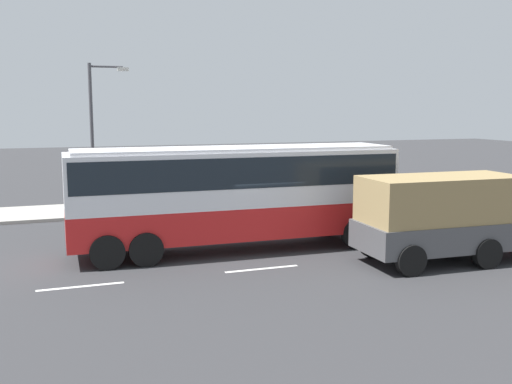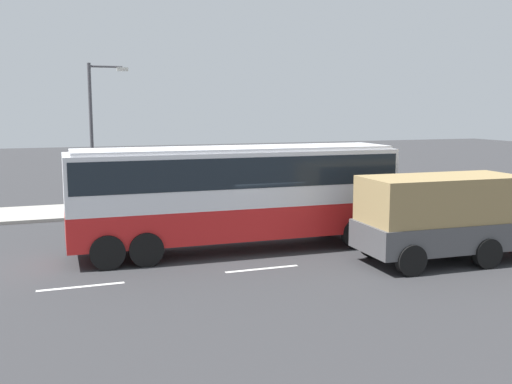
{
  "view_description": "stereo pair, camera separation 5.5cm",
  "coord_description": "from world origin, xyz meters",
  "px_view_note": "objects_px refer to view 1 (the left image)",
  "views": [
    {
      "loc": [
        -7.06,
        -19.36,
        4.99
      ],
      "look_at": [
        0.0,
        0.27,
        2.01
      ],
      "focal_mm": 41.3,
      "sensor_mm": 36.0,
      "label": 1
    },
    {
      "loc": [
        -7.11,
        -19.34,
        4.99
      ],
      "look_at": [
        0.0,
        0.27,
        2.01
      ],
      "focal_mm": 41.3,
      "sensor_mm": 36.0,
      "label": 2
    }
  ],
  "objects_px": {
    "coach_bus": "(236,187)",
    "street_lamp": "(96,128)",
    "pedestrian_near_curb": "(308,182)",
    "cargo_truck": "(467,214)"
  },
  "relations": [
    {
      "from": "coach_bus",
      "to": "pedestrian_near_curb",
      "type": "distance_m",
      "value": 11.36
    },
    {
      "from": "cargo_truck",
      "to": "street_lamp",
      "type": "xyz_separation_m",
      "value": [
        -10.75,
        12.21,
        2.55
      ]
    },
    {
      "from": "coach_bus",
      "to": "street_lamp",
      "type": "height_order",
      "value": "street_lamp"
    },
    {
      "from": "coach_bus",
      "to": "pedestrian_near_curb",
      "type": "height_order",
      "value": "coach_bus"
    },
    {
      "from": "coach_bus",
      "to": "street_lamp",
      "type": "xyz_separation_m",
      "value": [
        -3.99,
        8.38,
        1.84
      ]
    },
    {
      "from": "pedestrian_near_curb",
      "to": "street_lamp",
      "type": "xyz_separation_m",
      "value": [
        -10.9,
        -0.56,
        3.03
      ]
    },
    {
      "from": "coach_bus",
      "to": "pedestrian_near_curb",
      "type": "relative_size",
      "value": 7.26
    },
    {
      "from": "coach_bus",
      "to": "street_lamp",
      "type": "relative_size",
      "value": 1.68
    },
    {
      "from": "coach_bus",
      "to": "pedestrian_near_curb",
      "type": "bearing_deg",
      "value": 53.37
    },
    {
      "from": "street_lamp",
      "to": "cargo_truck",
      "type": "bearing_deg",
      "value": -48.64
    }
  ]
}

